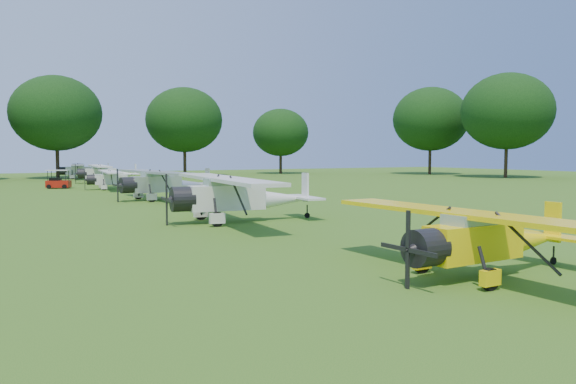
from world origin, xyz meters
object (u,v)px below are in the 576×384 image
aircraft_2 (486,235)px  aircraft_6 (105,172)px  golf_cart (58,182)px  aircraft_7 (83,169)px  aircraft_4 (164,181)px  aircraft_3 (238,193)px  aircraft_5 (116,178)px

aircraft_2 → aircraft_6: size_ratio=0.90×
aircraft_6 → golf_cart: size_ratio=4.65×
aircraft_2 → aircraft_7: (-0.23, 63.62, 0.07)m
aircraft_2 → aircraft_6: aircraft_6 is taller
aircraft_2 → aircraft_4: size_ratio=0.85×
aircraft_2 → aircraft_4: bearing=88.8°
aircraft_6 → aircraft_3: bearing=-87.5°
aircraft_4 → aircraft_7: 36.04m
aircraft_6 → aircraft_5: bearing=-92.0°
aircraft_5 → golf_cart: size_ratio=4.02×
aircraft_3 → golf_cart: size_ratio=5.16×
aircraft_4 → aircraft_5: 12.90m
aircraft_4 → aircraft_7: bearing=84.3°
aircraft_7 → aircraft_6: bearing=-78.9°
golf_cart → aircraft_2: bearing=-59.3°
aircraft_5 → golf_cart: aircraft_5 is taller
aircraft_3 → aircraft_7: (0.73, 49.80, -0.18)m
aircraft_3 → aircraft_4: size_ratio=1.05×
aircraft_2 → aircraft_5: bearing=89.2°
aircraft_6 → golf_cart: aircraft_6 is taller
aircraft_2 → aircraft_4: (-0.48, 27.58, 0.18)m
aircraft_3 → aircraft_7: 49.81m
aircraft_3 → aircraft_6: 37.94m
aircraft_6 → aircraft_7: bearing=96.7°
aircraft_2 → aircraft_7: bearing=88.0°
aircraft_4 → golf_cart: aircraft_4 is taller
aircraft_7 → golf_cart: size_ratio=4.49×
aircraft_2 → aircraft_3: bearing=91.8°
aircraft_5 → aircraft_6: size_ratio=0.86×
aircraft_3 → aircraft_5: (-0.04, 26.65, -0.30)m
aircraft_2 → aircraft_4: aircraft_4 is taller
aircraft_2 → aircraft_6: (0.25, 51.74, 0.12)m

